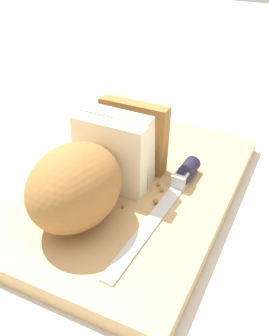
{
  "coord_description": "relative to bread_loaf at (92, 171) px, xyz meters",
  "views": [
    {
      "loc": [
        -0.44,
        -0.19,
        0.38
      ],
      "look_at": [
        0.0,
        0.0,
        0.05
      ],
      "focal_mm": 42.34,
      "sensor_mm": 36.0,
      "label": 1
    }
  ],
  "objects": [
    {
      "name": "cutting_board",
      "position": [
        0.06,
        -0.04,
        -0.07
      ],
      "size": [
        0.44,
        0.29,
        0.02
      ],
      "primitive_type": "cube",
      "rotation": [
        0.0,
        0.0,
        -0.04
      ],
      "color": "tan",
      "rests_on": "ground_plane"
    },
    {
      "name": "bread_loaf",
      "position": [
        0.0,
        0.0,
        0.0
      ],
      "size": [
        0.24,
        0.13,
        0.11
      ],
      "rotation": [
        0.0,
        0.0,
        -0.08
      ],
      "color": "#996633",
      "rests_on": "cutting_board"
    },
    {
      "name": "crumb_near_knife",
      "position": [
        0.01,
        -0.04,
        -0.05
      ],
      "size": [
        0.01,
        0.01,
        0.01
      ],
      "primitive_type": "sphere",
      "color": "#A8753D",
      "rests_on": "cutting_board"
    },
    {
      "name": "crumb_near_loaf",
      "position": [
        0.06,
        -0.08,
        -0.05
      ],
      "size": [
        0.01,
        0.01,
        0.01
      ],
      "primitive_type": "sphere",
      "color": "#A8753D",
      "rests_on": "cutting_board"
    },
    {
      "name": "ground_plane",
      "position": [
        0.06,
        -0.04,
        -0.08
      ],
      "size": [
        3.0,
        3.0,
        0.0
      ],
      "primitive_type": "plane",
      "color": "beige"
    },
    {
      "name": "crumb_stray_left",
      "position": [
        0.07,
        -0.07,
        -0.05
      ],
      "size": [
        0.01,
        0.01,
        0.01
      ],
      "primitive_type": "sphere",
      "color": "#A8753D",
      "rests_on": "cutting_board"
    },
    {
      "name": "crumb_stray_right",
      "position": [
        0.03,
        -0.08,
        -0.05
      ],
      "size": [
        0.01,
        0.01,
        0.01
      ],
      "primitive_type": "sphere",
      "color": "#A8753D",
      "rests_on": "cutting_board"
    },
    {
      "name": "bread_knife",
      "position": [
        0.08,
        -0.1,
        -0.04
      ],
      "size": [
        0.26,
        0.04,
        0.02
      ],
      "rotation": [
        0.0,
        0.0,
        3.05
      ],
      "color": "silver",
      "rests_on": "cutting_board"
    }
  ]
}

